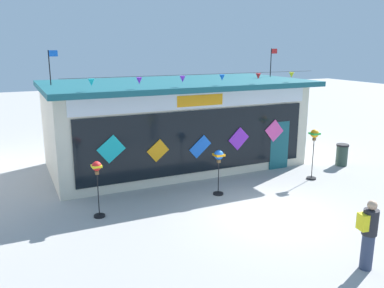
{
  "coord_description": "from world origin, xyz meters",
  "views": [
    {
      "loc": [
        -7.02,
        -9.38,
        5.01
      ],
      "look_at": [
        -1.06,
        3.39,
        1.57
      ],
      "focal_mm": 37.51,
      "sensor_mm": 36.0,
      "label": 1
    }
  ],
  "objects_px": {
    "kite_shop_building": "(175,123)",
    "wind_spinner_center_left": "(314,142)",
    "wind_spinner_left": "(219,161)",
    "person_near_camera": "(368,233)",
    "wind_spinner_far_left": "(97,176)",
    "trash_bin": "(342,155)"
  },
  "relations": [
    {
      "from": "kite_shop_building",
      "to": "wind_spinner_center_left",
      "type": "distance_m",
      "value": 5.75
    },
    {
      "from": "kite_shop_building",
      "to": "wind_spinner_far_left",
      "type": "xyz_separation_m",
      "value": [
        -4.22,
        -4.18,
        -0.55
      ]
    },
    {
      "from": "wind_spinner_far_left",
      "to": "trash_bin",
      "type": "bearing_deg",
      "value": 5.17
    },
    {
      "from": "kite_shop_building",
      "to": "wind_spinner_far_left",
      "type": "height_order",
      "value": "kite_shop_building"
    },
    {
      "from": "kite_shop_building",
      "to": "wind_spinner_center_left",
      "type": "bearing_deg",
      "value": -45.63
    },
    {
      "from": "wind_spinner_center_left",
      "to": "trash_bin",
      "type": "xyz_separation_m",
      "value": [
        2.42,
        0.89,
        -1.01
      ]
    },
    {
      "from": "trash_bin",
      "to": "kite_shop_building",
      "type": "bearing_deg",
      "value": 153.46
    },
    {
      "from": "wind_spinner_left",
      "to": "kite_shop_building",
      "type": "bearing_deg",
      "value": 89.06
    },
    {
      "from": "wind_spinner_left",
      "to": "wind_spinner_center_left",
      "type": "xyz_separation_m",
      "value": [
        4.08,
        -0.06,
        0.28
      ]
    },
    {
      "from": "wind_spinner_far_left",
      "to": "person_near_camera",
      "type": "relative_size",
      "value": 1.04
    },
    {
      "from": "wind_spinner_far_left",
      "to": "wind_spinner_left",
      "type": "distance_m",
      "value": 4.16
    },
    {
      "from": "wind_spinner_far_left",
      "to": "wind_spinner_left",
      "type": "height_order",
      "value": "wind_spinner_far_left"
    },
    {
      "from": "kite_shop_building",
      "to": "wind_spinner_far_left",
      "type": "bearing_deg",
      "value": -135.29
    },
    {
      "from": "kite_shop_building",
      "to": "wind_spinner_center_left",
      "type": "height_order",
      "value": "kite_shop_building"
    },
    {
      "from": "person_near_camera",
      "to": "trash_bin",
      "type": "xyz_separation_m",
      "value": [
        5.72,
        6.47,
        -0.41
      ]
    },
    {
      "from": "wind_spinner_far_left",
      "to": "trash_bin",
      "type": "xyz_separation_m",
      "value": [
        10.65,
        0.96,
        -0.8
      ]
    },
    {
      "from": "wind_spinner_left",
      "to": "person_near_camera",
      "type": "xyz_separation_m",
      "value": [
        0.78,
        -5.64,
        -0.32
      ]
    },
    {
      "from": "kite_shop_building",
      "to": "person_near_camera",
      "type": "xyz_separation_m",
      "value": [
        0.71,
        -9.68,
        -0.95
      ]
    },
    {
      "from": "trash_bin",
      "to": "wind_spinner_left",
      "type": "bearing_deg",
      "value": -172.72
    },
    {
      "from": "person_near_camera",
      "to": "trash_bin",
      "type": "bearing_deg",
      "value": -30.85
    },
    {
      "from": "person_near_camera",
      "to": "wind_spinner_center_left",
      "type": "bearing_deg",
      "value": -19.99
    },
    {
      "from": "wind_spinner_center_left",
      "to": "person_near_camera",
      "type": "height_order",
      "value": "wind_spinner_center_left"
    }
  ]
}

